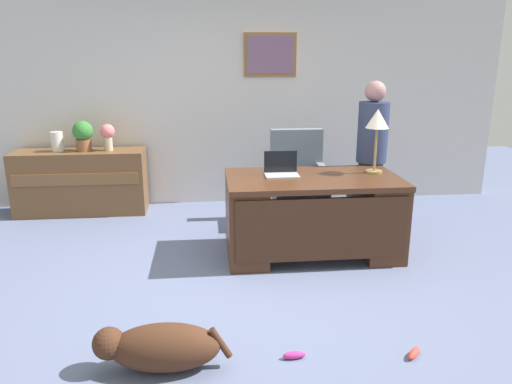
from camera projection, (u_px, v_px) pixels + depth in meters
The scene contains 14 objects.
ground_plane at pixel (250, 288), 4.11m from camera, with size 12.00×12.00×0.00m, color slate.
back_wall at pixel (232, 98), 6.23m from camera, with size 7.00×0.16×2.70m.
desk at pixel (313, 213), 4.70m from camera, with size 1.64×0.92×0.77m.
credenza at pixel (81, 182), 5.98m from camera, with size 1.55×0.50×0.77m.
armchair at pixel (298, 182), 5.61m from camera, with size 0.60×0.59×1.06m.
person_standing at pixel (371, 156), 5.22m from camera, with size 0.32×0.32×1.63m.
dog_lying at pixel (159, 347), 3.01m from camera, with size 0.86×0.33×0.30m.
laptop at pixel (281, 169), 4.68m from camera, with size 0.32×0.22×0.22m.
desk_lamp at pixel (377, 123), 4.66m from camera, with size 0.22×0.22×0.62m.
vase_with_flowers at pixel (108, 134), 5.86m from camera, with size 0.17×0.17×0.32m.
vase_empty at pixel (57, 142), 5.82m from camera, with size 0.14×0.14×0.24m, color silver.
potted_plant at pixel (83, 134), 5.83m from camera, with size 0.24×0.24×0.36m.
dog_toy_bone at pixel (414, 353), 3.17m from camera, with size 0.16×0.05×0.05m, color #E53F33.
dog_toy_plush at pixel (294, 355), 3.15m from camera, with size 0.15×0.05×0.05m, color #D8338C.
Camera 1 is at (-0.32, -3.73, 1.89)m, focal length 34.30 mm.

